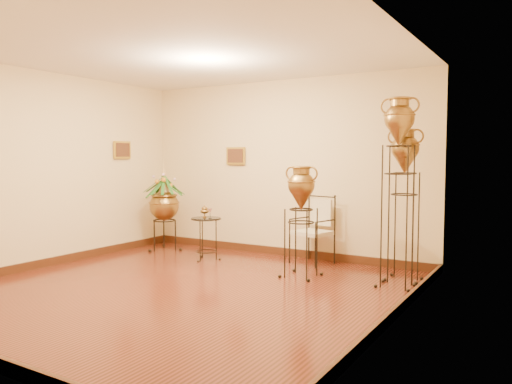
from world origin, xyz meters
The scene contains 8 objects.
ground centered at (0.00, 0.00, 0.00)m, with size 5.00×5.00×0.00m, color maroon.
room_shell centered at (-0.01, 0.01, 1.73)m, with size 5.02×5.02×2.81m.
amphora_tall centered at (2.15, 1.48, 1.18)m, with size 0.58×0.58×2.32m.
amphora_mid centered at (2.15, 1.77, 0.99)m, with size 0.47×0.47×1.96m.
amphora_short centered at (0.93, 1.32, 0.74)m, with size 0.51×0.51×1.49m.
planter_urn centered at (-1.90, 1.84, 0.82)m, with size 0.94×0.94×1.47m.
armchair centered at (0.71, 2.15, 0.50)m, with size 0.67×0.65×1.01m.
side_table centered at (-0.79, 1.54, 0.34)m, with size 0.53×0.53×0.82m.
Camera 1 is at (3.79, -4.55, 1.58)m, focal length 35.00 mm.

